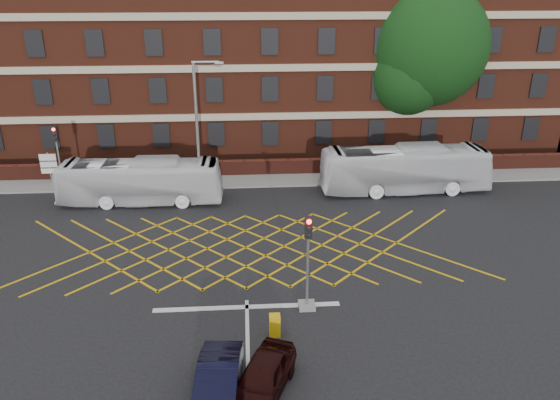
{
  "coord_description": "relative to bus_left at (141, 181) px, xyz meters",
  "views": [
    {
      "loc": [
        0.1,
        -23.34,
        13.28
      ],
      "look_at": [
        1.76,
        1.5,
        2.85
      ],
      "focal_mm": 35.0,
      "sensor_mm": 36.0,
      "label": 1
    }
  ],
  "objects": [
    {
      "name": "deciduous_tree",
      "position": [
        20.09,
        9.15,
        6.22
      ],
      "size": [
        9.17,
        9.17,
        12.83
      ],
      "color": "black",
      "rests_on": "ground"
    },
    {
      "name": "far_pavement",
      "position": [
        6.38,
        3.48,
        -1.33
      ],
      "size": [
        60.0,
        3.0,
        0.12
      ],
      "primitive_type": "cube",
      "color": "slate",
      "rests_on": "ground"
    },
    {
      "name": "utility_cabinet",
      "position": [
        7.46,
        -14.04,
        -0.93
      ],
      "size": [
        0.43,
        0.41,
        0.91
      ],
      "primitive_type": "cube",
      "color": "gold",
      "rests_on": "ground"
    },
    {
      "name": "car_maroon",
      "position": [
        6.86,
        -17.25,
        -0.74
      ],
      "size": [
        2.86,
        4.1,
        1.3
      ],
      "primitive_type": "imported",
      "rotation": [
        0.0,
        0.0,
        -0.39
      ],
      "color": "black",
      "rests_on": "ground"
    },
    {
      "name": "ground",
      "position": [
        6.38,
        -8.52,
        -1.39
      ],
      "size": [
        120.0,
        120.0,
        0.0
      ],
      "primitive_type": "plane",
      "color": "black",
      "rests_on": "ground"
    },
    {
      "name": "street_lamp",
      "position": [
        3.66,
        0.72,
        1.5
      ],
      "size": [
        2.25,
        1.0,
        8.51
      ],
      "color": "slate",
      "rests_on": "ground"
    },
    {
      "name": "bus_right",
      "position": [
        16.75,
        0.78,
        0.13
      ],
      "size": [
        10.95,
        2.91,
        3.03
      ],
      "primitive_type": "imported",
      "rotation": [
        0.0,
        0.0,
        1.6
      ],
      "color": "silver",
      "rests_on": "ground"
    },
    {
      "name": "stop_line",
      "position": [
        6.38,
        -12.02,
        -1.38
      ],
      "size": [
        8.0,
        0.3,
        0.02
      ],
      "primitive_type": "cube",
      "color": "silver",
      "rests_on": "ground"
    },
    {
      "name": "car_navy",
      "position": [
        5.37,
        -17.49,
        -0.72
      ],
      "size": [
        1.73,
        4.14,
        1.33
      ],
      "primitive_type": "imported",
      "rotation": [
        0.0,
        0.0,
        -0.08
      ],
      "color": "black",
      "rests_on": "ground"
    },
    {
      "name": "traffic_light_near",
      "position": [
        8.94,
        -12.22,
        0.38
      ],
      "size": [
        0.7,
        0.7,
        4.27
      ],
      "color": "slate",
      "rests_on": "ground"
    },
    {
      "name": "bus_left",
      "position": [
        0.0,
        0.0,
        0.0
      ],
      "size": [
        10.04,
        2.65,
        2.78
      ],
      "primitive_type": "imported",
      "rotation": [
        0.0,
        0.0,
        1.54
      ],
      "color": "white",
      "rests_on": "ground"
    },
    {
      "name": "direction_signs",
      "position": [
        -6.67,
        3.63,
        -0.01
      ],
      "size": [
        1.1,
        0.16,
        2.2
      ],
      "color": "gray",
      "rests_on": "ground"
    },
    {
      "name": "boundary_wall",
      "position": [
        6.38,
        4.48,
        -0.84
      ],
      "size": [
        56.0,
        0.5,
        1.1
      ],
      "primitive_type": "cube",
      "color": "#4F1E15",
      "rests_on": "ground"
    },
    {
      "name": "traffic_light_far",
      "position": [
        -5.55,
        2.52,
        0.38
      ],
      "size": [
        0.7,
        0.7,
        4.27
      ],
      "color": "slate",
      "rests_on": "ground"
    },
    {
      "name": "box_junction_hatching",
      "position": [
        6.38,
        -6.52,
        -1.38
      ],
      "size": [
        8.22,
        8.22,
        0.02
      ],
      "primitive_type": "cube",
      "rotation": [
        0.0,
        0.0,
        0.79
      ],
      "color": "#CC990C",
      "rests_on": "ground"
    },
    {
      "name": "victorian_building",
      "position": [
        6.63,
        13.47,
        6.45
      ],
      "size": [
        51.0,
        12.17,
        20.4
      ],
      "color": "#5C2617",
      "rests_on": "ground"
    }
  ]
}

